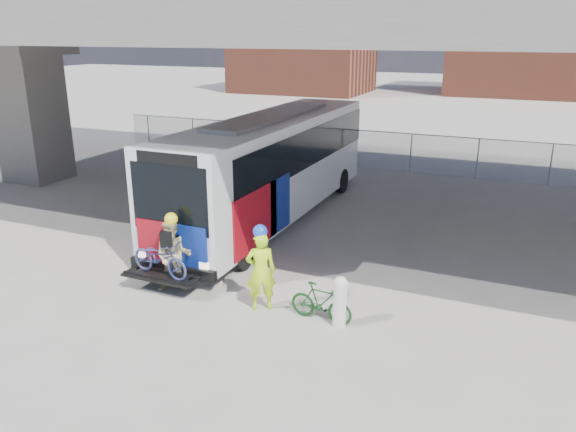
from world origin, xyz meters
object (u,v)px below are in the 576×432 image
Objects in this scene: cyclist_hivis at (261,269)px; cyclist_tan at (173,255)px; bollard at (340,300)px; bus at (272,160)px; bike_parked at (321,303)px.

cyclist_tan is at bearing -29.49° from cyclist_hivis.
cyclist_hivis is at bearing 178.70° from bollard.
bollard is 2.02m from cyclist_hivis.
bus reaches higher than cyclist_tan.
bus is at bearing 126.23° from bollard.
cyclist_hivis is at bearing -21.62° from cyclist_tan.
bus reaches higher than bollard.
bike_parked is (3.97, 0.00, -0.53)m from cyclist_tan.
bike_parked is (1.52, -0.00, -0.57)m from cyclist_hivis.
bus is at bearing 39.09° from bike_parked.
bike_parked is (4.21, -6.32, -1.65)m from bus.
bollard is at bearing -22.22° from cyclist_tan.
bike_parked is at bearing -56.36° from bus.
cyclist_hivis reaches higher than bike_parked.
bollard is 0.79× the size of bike_parked.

